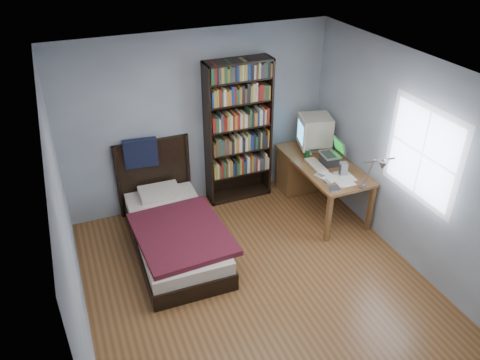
% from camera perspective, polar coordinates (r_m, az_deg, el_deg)
% --- Properties ---
extents(room, '(4.20, 4.24, 2.50)m').
position_cam_1_polar(room, '(4.81, 3.00, -2.03)').
color(room, brown).
rests_on(room, ground).
extents(desk, '(0.75, 1.56, 0.73)m').
position_cam_1_polar(desk, '(7.08, 8.12, 1.39)').
color(desk, brown).
rests_on(desk, floor).
extents(crt_monitor, '(0.55, 0.51, 0.52)m').
position_cam_1_polar(crt_monitor, '(6.84, 8.97, 5.97)').
color(crt_monitor, beige).
rests_on(crt_monitor, desk).
extents(laptop, '(0.30, 0.31, 0.36)m').
position_cam_1_polar(laptop, '(6.56, 10.99, 2.76)').
color(laptop, '#2D2D30').
rests_on(laptop, desk).
extents(desk_lamp, '(0.26, 0.57, 0.67)m').
position_cam_1_polar(desk_lamp, '(5.54, 16.69, 1.54)').
color(desk_lamp, '#99999E').
rests_on(desk_lamp, desk).
extents(keyboard, '(0.18, 0.41, 0.04)m').
position_cam_1_polar(keyboard, '(6.51, 9.25, 1.81)').
color(keyboard, beige).
rests_on(keyboard, desk).
extents(speaker, '(0.11, 0.11, 0.18)m').
position_cam_1_polar(speaker, '(6.33, 12.49, 1.35)').
color(speaker, gray).
rests_on(speaker, desk).
extents(soda_can, '(0.07, 0.07, 0.13)m').
position_cam_1_polar(soda_can, '(6.68, 8.18, 3.17)').
color(soda_can, '#073912').
rests_on(soda_can, desk).
extents(mouse, '(0.06, 0.11, 0.04)m').
position_cam_1_polar(mouse, '(6.81, 8.49, 3.27)').
color(mouse, silver).
rests_on(mouse, desk).
extents(phone_silver, '(0.09, 0.12, 0.02)m').
position_cam_1_polar(phone_silver, '(6.28, 9.77, 0.55)').
color(phone_silver, '#AFB0B4').
rests_on(phone_silver, desk).
extents(phone_grey, '(0.06, 0.10, 0.02)m').
position_cam_1_polar(phone_grey, '(6.16, 10.55, -0.17)').
color(phone_grey, gray).
rests_on(phone_grey, desk).
extents(external_drive, '(0.16, 0.16, 0.03)m').
position_cam_1_polar(external_drive, '(6.01, 11.40, -1.07)').
color(external_drive, gray).
rests_on(external_drive, desk).
extents(bookshelf, '(0.94, 0.30, 2.09)m').
position_cam_1_polar(bookshelf, '(6.64, -0.19, 5.81)').
color(bookshelf, black).
rests_on(bookshelf, floor).
extents(bed, '(1.11, 2.08, 1.16)m').
position_cam_1_polar(bed, '(6.07, -8.18, -5.94)').
color(bed, black).
rests_on(bed, floor).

